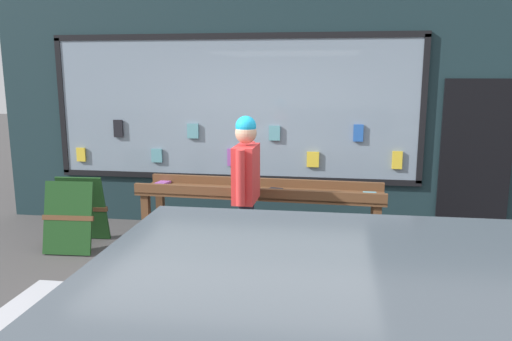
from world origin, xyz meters
name	(u,v)px	position (x,y,z in m)	size (l,w,h in m)	color
ground_plane	(243,295)	(0.00, 0.00, 0.00)	(40.00, 40.00, 0.00)	#474444
shopfront_facade	(273,107)	(0.00, 2.39, 1.70)	(8.02, 0.29, 3.42)	#192D33
display_table_main	(260,197)	(0.00, 1.14, 0.72)	(2.92, 0.72, 0.89)	brown
person_browsing	(246,183)	(-0.06, 0.50, 1.03)	(0.23, 0.68, 1.74)	black
small_dog	(281,260)	(0.35, 0.25, 0.30)	(0.37, 0.47, 0.43)	#99724C
sandwich_board_sign	(76,213)	(-2.32, 1.07, 0.44)	(0.67, 0.70, 0.87)	#193F19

